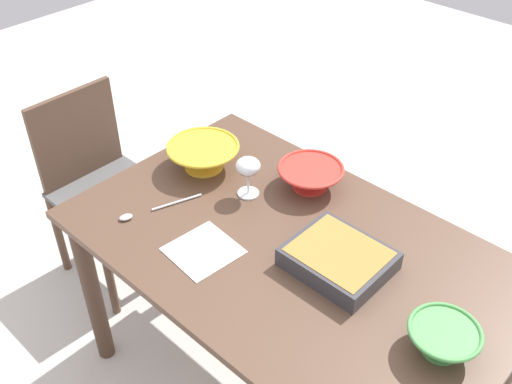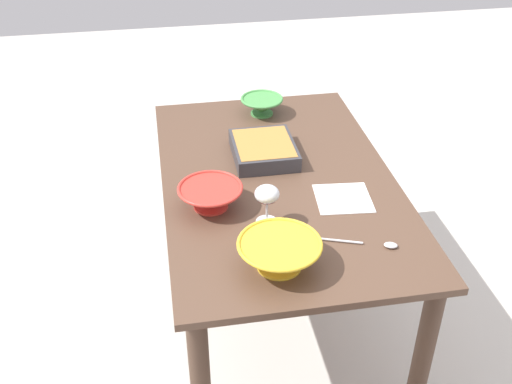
# 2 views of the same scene
# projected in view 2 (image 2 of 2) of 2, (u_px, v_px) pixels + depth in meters

# --- Properties ---
(ground_plane) EXTENTS (8.00, 8.00, 0.00)m
(ground_plane) POSITION_uv_depth(u_px,v_px,m) (275.00, 320.00, 2.75)
(ground_plane) COLOR beige
(dining_table) EXTENTS (1.39, 0.87, 0.75)m
(dining_table) POSITION_uv_depth(u_px,v_px,m) (277.00, 203.00, 2.39)
(dining_table) COLOR brown
(dining_table) RESTS_ON ground_plane
(wine_glass) EXTENTS (0.08, 0.08, 0.15)m
(wine_glass) POSITION_uv_depth(u_px,v_px,m) (267.00, 197.00, 2.03)
(wine_glass) COLOR white
(wine_glass) RESTS_ON dining_table
(casserole_dish) EXTENTS (0.28, 0.24, 0.06)m
(casserole_dish) POSITION_uv_depth(u_px,v_px,m) (264.00, 149.00, 2.44)
(casserole_dish) COLOR #38383D
(casserole_dish) RESTS_ON dining_table
(mixing_bowl) EXTENTS (0.26, 0.26, 0.09)m
(mixing_bowl) POSITION_uv_depth(u_px,v_px,m) (279.00, 253.00, 1.88)
(mixing_bowl) COLOR yellow
(mixing_bowl) RESTS_ON dining_table
(small_bowl) EXTENTS (0.19, 0.19, 0.08)m
(small_bowl) POSITION_uv_depth(u_px,v_px,m) (262.00, 105.00, 2.74)
(small_bowl) COLOR #4C994C
(small_bowl) RESTS_ON dining_table
(serving_bowl) EXTENTS (0.23, 0.23, 0.08)m
(serving_bowl) POSITION_uv_depth(u_px,v_px,m) (210.00, 195.00, 2.15)
(serving_bowl) COLOR red
(serving_bowl) RESTS_ON dining_table
(serving_spoon) EXTENTS (0.11, 0.28, 0.01)m
(serving_spoon) POSITION_uv_depth(u_px,v_px,m) (370.00, 243.00, 1.99)
(serving_spoon) COLOR silver
(serving_spoon) RESTS_ON dining_table
(napkin) EXTENTS (0.21, 0.21, 0.00)m
(napkin) POSITION_uv_depth(u_px,v_px,m) (343.00, 198.00, 2.21)
(napkin) COLOR white
(napkin) RESTS_ON dining_table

